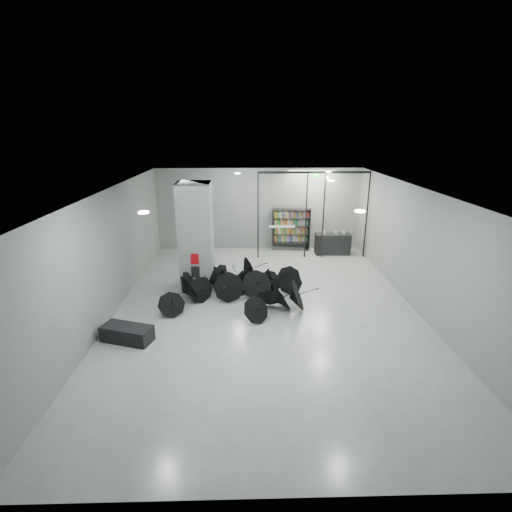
{
  "coord_description": "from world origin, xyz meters",
  "views": [
    {
      "loc": [
        -0.65,
        -11.77,
        5.8
      ],
      "look_at": [
        -0.3,
        1.5,
        1.4
      ],
      "focal_mm": 27.09,
      "sensor_mm": 36.0,
      "label": 1
    }
  ],
  "objects_px": {
    "column": "(196,237)",
    "bookshelf": "(291,229)",
    "umbrella_cluster": "(241,289)",
    "shop_counter": "(333,244)",
    "bench": "(127,334)"
  },
  "relations": [
    {
      "from": "bench",
      "to": "column",
      "type": "bearing_deg",
      "value": 85.9
    },
    {
      "from": "bench",
      "to": "bookshelf",
      "type": "xyz_separation_m",
      "value": [
        5.66,
        8.67,
        0.8
      ]
    },
    {
      "from": "shop_counter",
      "to": "umbrella_cluster",
      "type": "relative_size",
      "value": 0.31
    },
    {
      "from": "bookshelf",
      "to": "umbrella_cluster",
      "type": "relative_size",
      "value": 0.39
    },
    {
      "from": "shop_counter",
      "to": "umbrella_cluster",
      "type": "xyz_separation_m",
      "value": [
        -4.39,
        -5.01,
        -0.18
      ]
    },
    {
      "from": "column",
      "to": "bookshelf",
      "type": "xyz_separation_m",
      "value": [
        4.09,
        4.75,
        -0.97
      ]
    },
    {
      "from": "bench",
      "to": "umbrella_cluster",
      "type": "height_order",
      "value": "umbrella_cluster"
    },
    {
      "from": "column",
      "to": "umbrella_cluster",
      "type": "height_order",
      "value": "column"
    },
    {
      "from": "column",
      "to": "bookshelf",
      "type": "distance_m",
      "value": 6.34
    },
    {
      "from": "shop_counter",
      "to": "umbrella_cluster",
      "type": "bearing_deg",
      "value": -130.49
    },
    {
      "from": "bookshelf",
      "to": "bench",
      "type": "bearing_deg",
      "value": -116.96
    },
    {
      "from": "shop_counter",
      "to": "umbrella_cluster",
      "type": "distance_m",
      "value": 6.66
    },
    {
      "from": "bench",
      "to": "umbrella_cluster",
      "type": "bearing_deg",
      "value": 59.84
    },
    {
      "from": "shop_counter",
      "to": "column",
      "type": "bearing_deg",
      "value": -145.76
    },
    {
      "from": "bookshelf",
      "to": "umbrella_cluster",
      "type": "height_order",
      "value": "bookshelf"
    }
  ]
}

